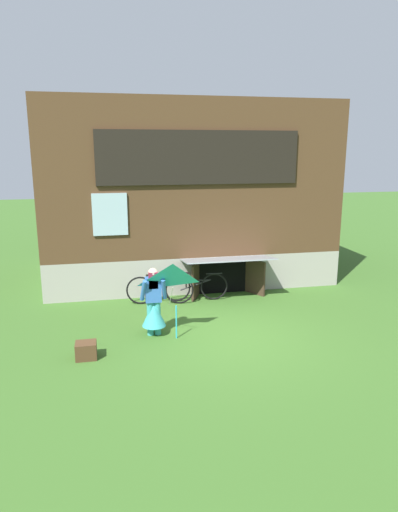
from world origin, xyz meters
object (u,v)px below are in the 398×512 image
object	(u,v)px
person	(154,307)
kite	(173,285)
bicycle_black	(195,287)
wooden_crate	(86,350)
bicycle_blue	(160,290)

from	to	relation	value
person	kite	xyz separation A→B (m)	(0.35, -0.56, 0.65)
person	bicycle_black	xyz separation A→B (m)	(1.34, 2.08, -0.25)
wooden_crate	bicycle_blue	bearing A→B (deg)	58.18
bicycle_black	wooden_crate	world-z (taller)	bicycle_black
person	kite	distance (m)	0.93
bicycle_blue	wooden_crate	xyz separation A→B (m)	(-1.80, -2.90, -0.23)
person	bicycle_black	size ratio (longest dim) A/B	0.87
bicycle_blue	wooden_crate	size ratio (longest dim) A/B	4.33
kite	person	bearing A→B (deg)	122.37
person	bicycle_blue	distance (m)	2.06
person	wooden_crate	xyz separation A→B (m)	(-1.43, -0.89, -0.47)
person	bicycle_black	distance (m)	2.49
wooden_crate	kite	bearing A→B (deg)	10.68
person	bicycle_black	bearing A→B (deg)	44.40
person	kite	world-z (taller)	kite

